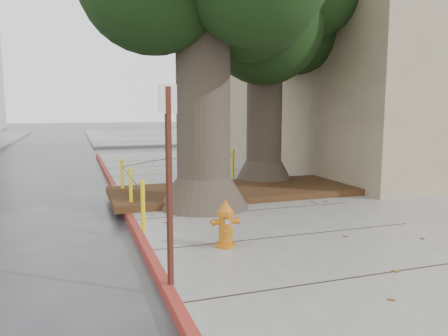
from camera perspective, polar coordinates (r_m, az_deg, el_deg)
The scene contains 14 objects.
ground at distance 7.71m, azimuth 5.31°, elevation -10.21°, with size 140.00×140.00×0.00m, color #28282B.
sidewalk_main at distance 13.08m, azimuth 25.22°, elevation -3.09°, with size 16.00×26.00×0.15m, color slate.
sidewalk_far at distance 37.84m, azimuth -5.11°, elevation 4.28°, with size 16.00×20.00×0.15m, color slate.
curb_red at distance 9.52m, azimuth -12.22°, elevation -6.39°, with size 0.14×26.00×0.16m, color maroon.
planter_bed at distance 11.49m, azimuth 1.43°, elevation -2.98°, with size 6.40×2.60×0.16m, color black.
building_corner at distance 20.17m, azimuth 22.29°, elevation 14.70°, with size 12.00×13.00×10.00m, color tan.
building_side_white at distance 37.87m, azimuth 11.47°, elevation 10.86°, with size 10.00×10.00×9.00m, color silver.
building_side_grey at distance 46.21m, azimuth 14.25°, elevation 12.06°, with size 12.00×14.00×12.00m, color slate.
tree_far at distance 13.53m, azimuth 6.59°, elevation 19.01°, with size 4.50×3.80×7.17m.
bollard_ring at distance 11.39m, azimuth -7.77°, elevation -0.93°, with size 3.79×5.39×0.95m.
fire_hydrant at distance 7.09m, azimuth 0.21°, elevation -7.36°, with size 0.40×0.37×0.77m.
signpost at distance 5.42m, azimuth -7.20°, elevation -0.81°, with size 0.24×0.10×2.52m.
car_silver at distance 25.94m, azimuth 1.42°, elevation 4.06°, with size 1.63×4.05×1.38m, color #B1B0B6.
car_red at distance 29.56m, azimuth 12.19°, elevation 4.18°, with size 1.27×3.65×1.20m, color maroon.
Camera 1 is at (-3.03, -6.67, 2.38)m, focal length 35.00 mm.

